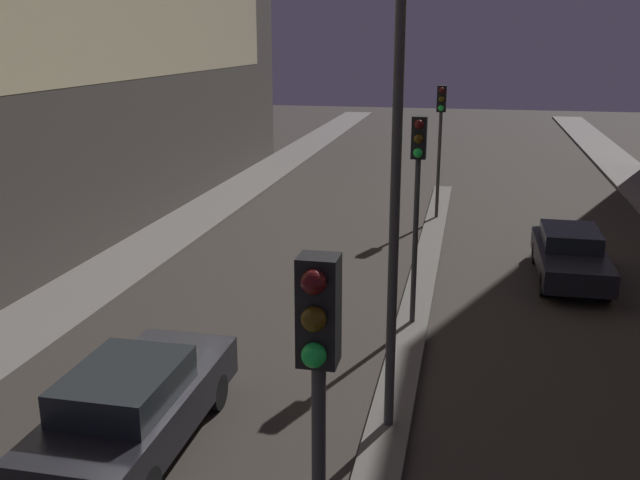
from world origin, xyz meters
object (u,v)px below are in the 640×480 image
Objects in this scene: traffic_light_near at (318,403)px; street_lamp at (398,107)px; car_right_lane at (570,255)px; car_left_lane at (135,405)px; traffic_light_mid at (418,175)px; traffic_light_far at (441,122)px.

traffic_light_near is 0.56× the size of street_lamp.
car_left_lane is at bearing -127.41° from car_right_lane.
traffic_light_mid is at bearing -132.63° from car_right_lane.
car_left_lane is at bearing -123.19° from traffic_light_mid.
traffic_light_near is at bearing -90.00° from street_lamp.
traffic_light_near is 1.00× the size of car_left_lane.
street_lamp is at bearing -90.00° from traffic_light_mid.
traffic_light_mid is at bearing 56.81° from car_left_lane.
traffic_light_mid is 6.40m from car_right_lane.
traffic_light_near is at bearing -90.00° from traffic_light_far.
car_right_lane is (3.88, 8.76, -4.69)m from street_lamp.
traffic_light_mid and traffic_light_far have the same top height.
traffic_light_mid is 4.91m from street_lamp.
traffic_light_far reaches higher than car_right_lane.
traffic_light_near is 15.14m from car_right_lane.
traffic_light_mid is at bearing 90.00° from street_lamp.
car_right_lane is (3.88, 4.22, -2.83)m from traffic_light_mid.
car_left_lane is (-3.88, -1.39, -4.62)m from street_lamp.
street_lamp reaches higher than car_left_lane.
traffic_light_near reaches higher than car_right_lane.
traffic_light_near reaches higher than car_left_lane.
traffic_light_far is (0.00, 20.14, 0.00)m from traffic_light_near.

